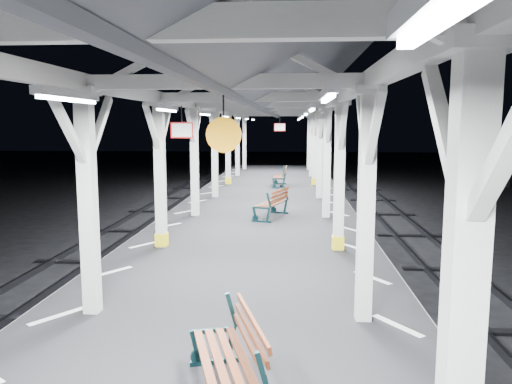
# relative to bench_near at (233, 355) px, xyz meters

# --- Properties ---
(ground) EXTENTS (120.00, 120.00, 0.00)m
(ground) POSITION_rel_bench_near_xyz_m (-0.38, 4.20, -1.46)
(ground) COLOR black
(ground) RESTS_ON ground
(platform) EXTENTS (6.00, 50.00, 1.00)m
(platform) POSITION_rel_bench_near_xyz_m (-0.38, 4.20, -0.96)
(platform) COLOR black
(platform) RESTS_ON ground
(hazard_stripes_left) EXTENTS (1.00, 48.00, 0.01)m
(hazard_stripes_left) POSITION_rel_bench_near_xyz_m (-2.83, 4.20, -0.46)
(hazard_stripes_left) COLOR silver
(hazard_stripes_left) RESTS_ON platform
(hazard_stripes_right) EXTENTS (1.00, 48.00, 0.01)m
(hazard_stripes_right) POSITION_rel_bench_near_xyz_m (2.07, 4.20, -0.46)
(hazard_stripes_right) COLOR silver
(hazard_stripes_right) RESTS_ON platform
(track_right) EXTENTS (2.20, 60.00, 0.16)m
(track_right) POSITION_rel_bench_near_xyz_m (4.62, 4.20, -1.38)
(track_right) COLOR #2D2D33
(track_right) RESTS_ON ground
(canopy) EXTENTS (5.40, 49.00, 4.65)m
(canopy) POSITION_rel_bench_near_xyz_m (-0.38, 4.19, 3.10)
(canopy) COLOR silver
(canopy) RESTS_ON platform
(bench_near) EXTENTS (1.02, 1.70, 0.87)m
(bench_near) POSITION_rel_bench_near_xyz_m (0.00, 0.00, 0.00)
(bench_near) COLOR #0E2C30
(bench_near) RESTS_ON platform
(bench_mid) EXTENTS (1.05, 1.72, 0.88)m
(bench_mid) POSITION_rel_bench_near_xyz_m (0.05, 9.97, 0.01)
(bench_mid) COLOR #0E2C30
(bench_mid) RESTS_ON platform
(bench_far) EXTENTS (0.64, 1.65, 0.89)m
(bench_far) POSITION_rel_bench_near_xyz_m (0.12, 17.67, 0.01)
(bench_far) COLOR #0E2C30
(bench_far) RESTS_ON platform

